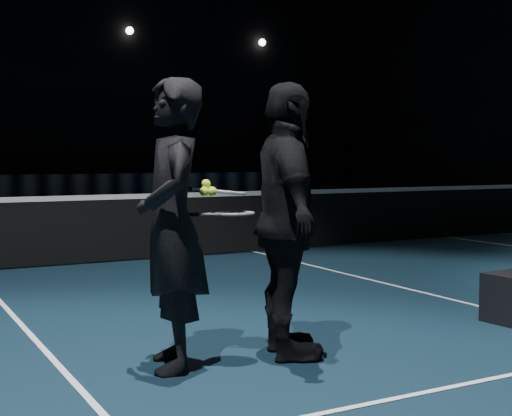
{
  "coord_description": "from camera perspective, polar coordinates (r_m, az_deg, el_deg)",
  "views": [
    {
      "loc": [
        -5.23,
        -9.71,
        1.46
      ],
      "look_at": [
        -2.79,
        -5.22,
        1.1
      ],
      "focal_mm": 50.0,
      "sensor_mm": 36.0,
      "label": 1
    }
  ],
  "objects": [
    {
      "name": "floor",
      "position": [
        11.12,
        -0.16,
        -3.53
      ],
      "size": [
        36.0,
        36.0,
        0.0
      ],
      "primitive_type": "plane",
      "color": "black",
      "rests_on": "ground"
    },
    {
      "name": "wall_back",
      "position": [
        28.42,
        -17.98,
        10.97
      ],
      "size": [
        30.0,
        0.0,
        30.0
      ],
      "primitive_type": "plane",
      "rotation": [
        1.57,
        0.0,
        0.0
      ],
      "color": "black",
      "rests_on": "ground"
    },
    {
      "name": "court_lines",
      "position": [
        11.12,
        -0.16,
        -3.51
      ],
      "size": [
        10.98,
        23.78,
        0.01
      ],
      "primitive_type": null,
      "color": "white",
      "rests_on": "floor"
    },
    {
      "name": "net_mesh",
      "position": [
        11.07,
        -0.16,
        -1.22
      ],
      "size": [
        12.8,
        0.02,
        0.86
      ],
      "primitive_type": "cube",
      "color": "black",
      "rests_on": "floor"
    },
    {
      "name": "net_tape",
      "position": [
        11.04,
        -0.16,
        1.19
      ],
      "size": [
        12.8,
        0.03,
        0.07
      ],
      "primitive_type": "cube",
      "color": "white",
      "rests_on": "net_mesh"
    },
    {
      "name": "sponsor_backdrop",
      "position": [
        25.76,
        -16.75,
        1.59
      ],
      "size": [
        22.0,
        0.15,
        0.9
      ],
      "primitive_type": "cube",
      "color": "black",
      "rests_on": "floor"
    },
    {
      "name": "fixtures_far",
      "position": [
        28.45,
        -17.97,
        14.02
      ],
      "size": [
        20.0,
        0.3,
        0.3
      ],
      "primitive_type": null,
      "color": "white",
      "rests_on": "wall_back"
    },
    {
      "name": "player_a",
      "position": [
        4.93,
        -6.74,
        -1.31
      ],
      "size": [
        0.65,
        0.83,
        2.01
      ],
      "primitive_type": "imported",
      "rotation": [
        0.0,
        0.0,
        -1.83
      ],
      "color": "black",
      "rests_on": "floor"
    },
    {
      "name": "player_b",
      "position": [
        5.17,
        2.51,
        -1.03
      ],
      "size": [
        0.84,
        1.27,
        2.01
      ],
      "primitive_type": "imported",
      "rotation": [
        0.0,
        0.0,
        1.25
      ],
      "color": "black",
      "rests_on": "floor"
    },
    {
      "name": "racket_lower",
      "position": [
        5.03,
        -1.73,
        -0.44
      ],
      "size": [
        0.71,
        0.33,
        0.03
      ],
      "primitive_type": null,
      "rotation": [
        0.0,
        0.0,
        -0.17
      ],
      "color": "black",
      "rests_on": "player_a"
    },
    {
      "name": "racket_upper",
      "position": [
        5.05,
        -2.41,
        1.28
      ],
      "size": [
        0.7,
        0.29,
        0.1
      ],
      "primitive_type": null,
      "rotation": [
        0.0,
        0.1,
        -0.1
      ],
      "color": "black",
      "rests_on": "player_b"
    },
    {
      "name": "tennis_balls",
      "position": [
        4.97,
        -3.9,
        1.51
      ],
      "size": [
        0.12,
        0.1,
        0.12
      ],
      "primitive_type": null,
      "color": "#D0F233",
      "rests_on": "racket_upper"
    }
  ]
}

